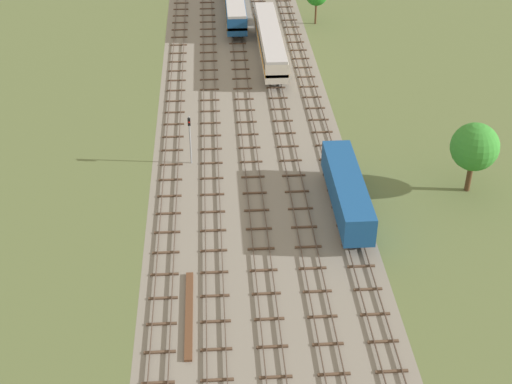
{
  "coord_description": "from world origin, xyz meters",
  "views": [
    {
      "loc": [
        -3.78,
        -25.78,
        40.0
      ],
      "look_at": [
        0.0,
        32.5,
        1.5
      ],
      "focal_mm": 51.36,
      "sensor_mm": 36.0,
      "label": 1
    }
  ],
  "objects_px": {
    "freight_boxcar_centre_right_nearest": "(347,191)",
    "passenger_coach_centre_left_mid": "(234,1)",
    "signal_post_nearest": "(190,134)",
    "passenger_coach_centre_near": "(270,40)"
  },
  "relations": [
    {
      "from": "passenger_coach_centre_left_mid",
      "to": "signal_post_nearest",
      "type": "bearing_deg",
      "value": -98.22
    },
    {
      "from": "freight_boxcar_centre_right_nearest",
      "to": "passenger_coach_centre_left_mid",
      "type": "relative_size",
      "value": 0.64
    },
    {
      "from": "freight_boxcar_centre_right_nearest",
      "to": "passenger_coach_centre_near",
      "type": "distance_m",
      "value": 37.67
    },
    {
      "from": "freight_boxcar_centre_right_nearest",
      "to": "passenger_coach_centre_near",
      "type": "height_order",
      "value": "passenger_coach_centre_near"
    },
    {
      "from": "passenger_coach_centre_near",
      "to": "signal_post_nearest",
      "type": "bearing_deg",
      "value": -110.98
    },
    {
      "from": "passenger_coach_centre_near",
      "to": "signal_post_nearest",
      "type": "xyz_separation_m",
      "value": [
        -10.52,
        -27.45,
        0.87
      ]
    },
    {
      "from": "passenger_coach_centre_left_mid",
      "to": "passenger_coach_centre_near",
      "type": "bearing_deg",
      "value": -75.48
    },
    {
      "from": "passenger_coach_centre_near",
      "to": "passenger_coach_centre_left_mid",
      "type": "height_order",
      "value": "same"
    },
    {
      "from": "freight_boxcar_centre_right_nearest",
      "to": "passenger_coach_centre_near",
      "type": "xyz_separation_m",
      "value": [
        -4.22,
        37.43,
        0.16
      ]
    },
    {
      "from": "freight_boxcar_centre_right_nearest",
      "to": "passenger_coach_centre_left_mid",
      "type": "height_order",
      "value": "passenger_coach_centre_left_mid"
    }
  ]
}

